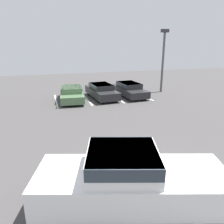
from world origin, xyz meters
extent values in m
plane|color=#423F3F|center=(0.00, 0.00, 0.00)|extent=(60.00, 60.00, 0.00)
cube|color=white|center=(-2.09, 12.88, 0.00)|extent=(0.12, 4.69, 0.01)
cube|color=white|center=(0.55, 12.88, 0.00)|extent=(0.12, 4.69, 0.01)
cube|color=white|center=(3.18, 12.88, 0.00)|extent=(0.12, 4.69, 0.01)
cube|color=white|center=(5.82, 12.88, 0.00)|extent=(0.12, 4.69, 0.01)
cube|color=white|center=(-0.63, -0.48, 0.73)|extent=(5.85, 3.50, 0.91)
cube|color=white|center=(-0.90, -0.40, 1.51)|extent=(2.43, 2.34, 0.64)
cube|color=#2D3842|center=(-0.90, -0.40, 1.65)|extent=(2.41, 2.39, 0.35)
cube|color=white|center=(1.03, -0.98, 1.14)|extent=(2.51, 2.43, 0.13)
cube|color=silver|center=(1.93, -1.25, 0.40)|extent=(0.78, 2.02, 0.28)
cylinder|color=black|center=(1.19, -0.15, 0.46)|extent=(0.97, 0.54, 0.92)
cylinder|color=#ADADB2|center=(1.19, -0.15, 0.46)|extent=(0.57, 0.44, 0.51)
cylinder|color=black|center=(0.71, -1.76, 0.46)|extent=(0.97, 0.54, 0.92)
cylinder|color=#ADADB2|center=(0.71, -1.76, 0.46)|extent=(0.57, 0.44, 0.51)
cylinder|color=black|center=(-1.98, 0.80, 0.46)|extent=(0.97, 0.54, 0.92)
cylinder|color=#ADADB2|center=(-1.98, 0.80, 0.46)|extent=(0.57, 0.44, 0.51)
cylinder|color=black|center=(-2.46, -0.81, 0.46)|extent=(0.97, 0.54, 0.92)
cylinder|color=#ADADB2|center=(-2.46, -0.81, 0.46)|extent=(0.57, 0.44, 0.51)
cube|color=#4C6B47|center=(-0.78, 12.66, 0.47)|extent=(2.20, 4.52, 0.58)
cube|color=#4C6B47|center=(-0.77, 12.75, 0.97)|extent=(1.80, 2.41, 0.42)
cube|color=#2D3842|center=(-0.77, 12.75, 1.06)|extent=(1.87, 2.37, 0.25)
cylinder|color=black|center=(-0.11, 11.33, 0.33)|extent=(0.29, 0.68, 0.67)
cylinder|color=#ADADB2|center=(-0.11, 11.33, 0.33)|extent=(0.28, 0.39, 0.37)
cylinder|color=black|center=(-1.67, 11.46, 0.33)|extent=(0.29, 0.68, 0.67)
cylinder|color=#ADADB2|center=(-1.67, 11.46, 0.33)|extent=(0.28, 0.39, 0.37)
cylinder|color=black|center=(0.11, 13.86, 0.33)|extent=(0.29, 0.68, 0.67)
cylinder|color=#ADADB2|center=(0.11, 13.86, 0.33)|extent=(0.28, 0.39, 0.37)
cylinder|color=black|center=(-1.45, 14.00, 0.33)|extent=(0.29, 0.68, 0.67)
cylinder|color=#ADADB2|center=(-1.45, 14.00, 0.33)|extent=(0.28, 0.39, 0.37)
cube|color=#232326|center=(1.87, 12.84, 0.50)|extent=(2.18, 4.65, 0.63)
cube|color=#232326|center=(1.86, 12.93, 1.03)|extent=(1.77, 2.48, 0.42)
cube|color=#2D3842|center=(1.86, 12.93, 1.11)|extent=(1.84, 2.44, 0.25)
cylinder|color=black|center=(2.75, 11.61, 0.33)|extent=(0.28, 0.68, 0.66)
cylinder|color=#ADADB2|center=(2.75, 11.61, 0.33)|extent=(0.27, 0.38, 0.36)
cylinder|color=black|center=(1.23, 11.47, 0.33)|extent=(0.28, 0.68, 0.66)
cylinder|color=#ADADB2|center=(1.23, 11.47, 0.33)|extent=(0.27, 0.38, 0.36)
cylinder|color=black|center=(2.52, 14.22, 0.33)|extent=(0.28, 0.68, 0.66)
cylinder|color=#ADADB2|center=(2.52, 14.22, 0.33)|extent=(0.27, 0.38, 0.36)
cylinder|color=black|center=(0.99, 14.08, 0.33)|extent=(0.28, 0.68, 0.66)
cylinder|color=#ADADB2|center=(0.99, 14.08, 0.33)|extent=(0.27, 0.38, 0.36)
cube|color=#232326|center=(4.51, 12.89, 0.47)|extent=(2.08, 4.78, 0.59)
cube|color=#232326|center=(4.50, 12.99, 0.99)|extent=(1.72, 2.53, 0.44)
cube|color=#2D3842|center=(4.50, 12.99, 1.07)|extent=(1.78, 2.49, 0.27)
cylinder|color=black|center=(5.35, 11.59, 0.32)|extent=(0.27, 0.66, 0.64)
cylinder|color=#ADADB2|center=(5.35, 11.59, 0.32)|extent=(0.27, 0.37, 0.35)
cylinder|color=black|center=(3.85, 11.49, 0.32)|extent=(0.27, 0.66, 0.64)
cylinder|color=#ADADB2|center=(3.85, 11.49, 0.32)|extent=(0.27, 0.37, 0.35)
cylinder|color=black|center=(5.17, 14.29, 0.32)|extent=(0.27, 0.66, 0.64)
cylinder|color=#ADADB2|center=(5.17, 14.29, 0.32)|extent=(0.27, 0.37, 0.35)
cylinder|color=black|center=(3.67, 14.19, 0.32)|extent=(0.27, 0.66, 0.64)
cylinder|color=#ADADB2|center=(3.67, 14.19, 0.32)|extent=(0.27, 0.37, 0.35)
cylinder|color=#515156|center=(8.21, 13.66, 2.80)|extent=(0.21, 0.21, 5.60)
cube|color=#333338|center=(8.21, 13.66, 5.75)|extent=(0.70, 0.36, 0.30)
cube|color=#B7B2A8|center=(2.79, 15.61, 0.07)|extent=(1.87, 0.20, 0.14)
camera|label=1|loc=(-2.76, -5.51, 4.68)|focal=35.00mm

